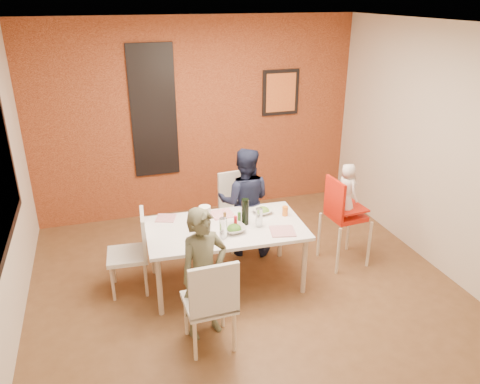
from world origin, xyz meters
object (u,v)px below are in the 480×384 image
object	(u,v)px
child_far	(245,202)
paper_towel_roll	(205,218)
chair_near	(211,300)
chair_far	(238,205)
high_chair	(343,213)
toddler	(347,189)
chair_left	(134,248)
child_near	(204,274)
wine_bottle	(245,212)
dining_table	(226,232)

from	to	relation	value
child_far	paper_towel_roll	size ratio (longest dim) A/B	4.94
chair_near	chair_far	distance (m)	1.98
chair_far	high_chair	size ratio (longest dim) A/B	0.87
high_chair	toddler	size ratio (longest dim) A/B	1.78
chair_far	high_chair	world-z (taller)	high_chair
chair_left	child_near	bearing A→B (deg)	35.27
chair_near	high_chair	distance (m)	2.05
high_chair	paper_towel_roll	size ratio (longest dim) A/B	3.95
chair_far	paper_towel_roll	xyz separation A→B (m)	(-0.61, -0.85, 0.30)
toddler	wine_bottle	bearing A→B (deg)	82.43
child_far	child_near	bearing A→B (deg)	78.80
child_far	wine_bottle	bearing A→B (deg)	92.91
chair_left	dining_table	bearing A→B (deg)	84.04
wine_bottle	paper_towel_roll	xyz separation A→B (m)	(-0.44, -0.01, -0.01)
dining_table	paper_towel_roll	bearing A→B (deg)	-177.70
paper_towel_roll	high_chair	bearing A→B (deg)	0.74
chair_far	child_near	xyz separation A→B (m)	(-0.80, -1.57, 0.12)
chair_far	chair_left	bearing A→B (deg)	-159.59
dining_table	toddler	distance (m)	1.45
chair_far	wine_bottle	bearing A→B (deg)	-107.90
chair_far	wine_bottle	distance (m)	0.91
chair_left	wine_bottle	xyz separation A→B (m)	(1.16, -0.18, 0.34)
child_far	wine_bottle	world-z (taller)	child_far
paper_towel_roll	wine_bottle	bearing A→B (deg)	0.83
chair_far	high_chair	bearing A→B (deg)	-45.63
high_chair	paper_towel_roll	distance (m)	1.62
chair_left	wine_bottle	world-z (taller)	wine_bottle
dining_table	child_near	world-z (taller)	child_near
chair_near	chair_far	size ratio (longest dim) A/B	1.00
high_chair	chair_far	bearing A→B (deg)	45.90
toddler	child_near	bearing A→B (deg)	103.74
chair_left	high_chair	world-z (taller)	high_chair
child_near	paper_towel_roll	bearing A→B (deg)	59.63
dining_table	child_far	world-z (taller)	child_far
paper_towel_roll	toddler	bearing A→B (deg)	0.86
toddler	paper_towel_roll	bearing A→B (deg)	82.42
dining_table	chair_left	bearing A→B (deg)	169.50
chair_far	wine_bottle	world-z (taller)	wine_bottle
child_far	wine_bottle	xyz separation A→B (m)	(-0.19, -0.60, 0.17)
child_far	high_chair	bearing A→B (deg)	169.63
child_near	child_far	world-z (taller)	child_far
child_near	child_far	size ratio (longest dim) A/B	0.96
dining_table	chair_left	xyz separation A→B (m)	(-0.94, 0.17, -0.13)
wine_bottle	dining_table	bearing A→B (deg)	179.33
child_near	toddler	world-z (taller)	child_near
child_near	toddler	bearing A→B (deg)	6.33
child_near	toddler	xyz separation A→B (m)	(1.83, 0.74, 0.29)
toddler	wine_bottle	world-z (taller)	toddler
child_near	wine_bottle	xyz separation A→B (m)	(0.62, 0.73, 0.20)
high_chair	child_near	world-z (taller)	child_near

